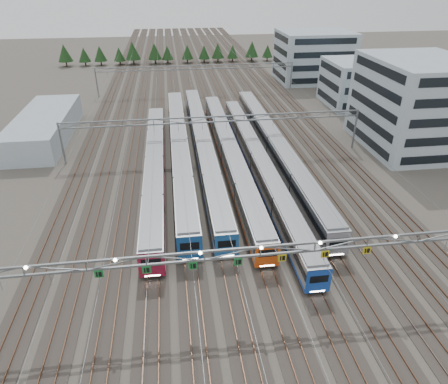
{
  "coord_description": "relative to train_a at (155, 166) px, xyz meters",
  "views": [
    {
      "loc": [
        -7.86,
        -30.81,
        31.75
      ],
      "look_at": [
        -1.06,
        19.06,
        3.5
      ],
      "focal_mm": 32.0,
      "sensor_mm": 36.0,
      "label": 1
    }
  ],
  "objects": [
    {
      "name": "gantry_far",
      "position": [
        11.25,
        53.06,
        4.13
      ],
      "size": [
        56.36,
        0.36,
        8.0
      ],
      "color": "slate",
      "rests_on": "ground"
    },
    {
      "name": "track_bed",
      "position": [
        11.25,
        68.06,
        -0.76
      ],
      "size": [
        54.0,
        260.0,
        5.42
      ],
      "color": "#2D2823",
      "rests_on": "ground"
    },
    {
      "name": "treeline",
      "position": [
        13.5,
        95.8,
        1.98
      ],
      "size": [
        100.1,
        5.6,
        7.02
      ],
      "color": "#332114",
      "rests_on": "ground"
    },
    {
      "name": "train_f",
      "position": [
        22.5,
        5.71,
        0.06
      ],
      "size": [
        3.15,
        63.08,
        4.12
      ],
      "color": "black",
      "rests_on": "ground"
    },
    {
      "name": "train_d",
      "position": [
        13.5,
        3.85,
        -0.04
      ],
      "size": [
        3.01,
        61.1,
        3.93
      ],
      "color": "black",
      "rests_on": "ground"
    },
    {
      "name": "ground",
      "position": [
        11.25,
        -31.94,
        -2.25
      ],
      "size": [
        400.0,
        400.0,
        0.0
      ],
      "primitive_type": "plane",
      "color": "#47423A",
      "rests_on": "ground"
    },
    {
      "name": "gantry_near",
      "position": [
        11.2,
        -32.06,
        4.83
      ],
      "size": [
        56.36,
        0.61,
        8.08
      ],
      "color": "slate",
      "rests_on": "ground"
    },
    {
      "name": "gantry_mid",
      "position": [
        11.25,
        8.06,
        4.13
      ],
      "size": [
        56.36,
        0.36,
        8.0
      ],
      "color": "slate",
      "rests_on": "ground"
    },
    {
      "name": "depot_bldg_mid",
      "position": [
        51.28,
        36.39,
        3.38
      ],
      "size": [
        14.0,
        16.0,
        11.27
      ],
      "primitive_type": "cube",
      "color": "#98ADB5",
      "rests_on": "ground"
    },
    {
      "name": "depot_bldg_north",
      "position": [
        49.27,
        63.3,
        5.24
      ],
      "size": [
        22.0,
        18.0,
        14.98
      ],
      "primitive_type": "cube",
      "color": "#98ADB5",
      "rests_on": "ground"
    },
    {
      "name": "train_b",
      "position": [
        4.5,
        7.35,
        0.05
      ],
      "size": [
        3.14,
        63.2,
        4.1
      ],
      "color": "black",
      "rests_on": "ground"
    },
    {
      "name": "depot_bldg_south",
      "position": [
        50.79,
        7.71,
        6.37
      ],
      "size": [
        18.0,
        22.0,
        17.25
      ],
      "primitive_type": "cube",
      "color": "#98ADB5",
      "rests_on": "ground"
    },
    {
      "name": "train_c",
      "position": [
        9.0,
        8.7,
        -0.06
      ],
      "size": [
        2.98,
        65.82,
        3.88
      ],
      "color": "black",
      "rests_on": "ground"
    },
    {
      "name": "train_a",
      "position": [
        0.0,
        0.0,
        0.0
      ],
      "size": [
        3.07,
        53.3,
        4.01
      ],
      "color": "black",
      "rests_on": "ground"
    },
    {
      "name": "west_shed",
      "position": [
        -23.34,
        21.84,
        0.36
      ],
      "size": [
        10.0,
        30.0,
        5.22
      ],
      "primitive_type": "cube",
      "color": "#98ADB5",
      "rests_on": "ground"
    },
    {
      "name": "train_e",
      "position": [
        18.0,
        -0.44,
        -0.15
      ],
      "size": [
        2.84,
        62.41,
        3.7
      ],
      "color": "black",
      "rests_on": "ground"
    }
  ]
}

